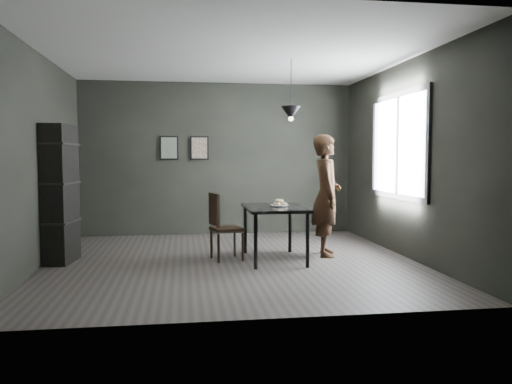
{
  "coord_description": "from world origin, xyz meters",
  "views": [
    {
      "loc": [
        -0.64,
        -6.77,
        1.43
      ],
      "look_at": [
        0.35,
        0.05,
        0.95
      ],
      "focal_mm": 35.0,
      "sensor_mm": 36.0,
      "label": 1
    }
  ],
  "objects": [
    {
      "name": "back_wall",
      "position": [
        0.0,
        2.5,
        1.4
      ],
      "size": [
        5.0,
        0.1,
        2.8
      ],
      "primitive_type": "cube",
      "color": "black",
      "rests_on": "ground"
    },
    {
      "name": "wood_chair",
      "position": [
        -0.13,
        0.09,
        0.53
      ],
      "size": [
        0.49,
        0.49,
        0.94
      ],
      "rotation": [
        0.0,
        0.0,
        0.23
      ],
      "color": "black",
      "rests_on": "ground"
    },
    {
      "name": "pendant_lamp",
      "position": [
        0.85,
        0.1,
        2.05
      ],
      "size": [
        0.28,
        0.28,
        0.86
      ],
      "color": "black",
      "rests_on": "ground"
    },
    {
      "name": "woman",
      "position": [
        1.4,
        0.21,
        0.88
      ],
      "size": [
        0.54,
        0.71,
        1.76
      ],
      "primitive_type": "imported",
      "rotation": [
        0.0,
        0.0,
        1.38
      ],
      "color": "black",
      "rests_on": "ground"
    },
    {
      "name": "donut_pile",
      "position": [
        0.67,
        0.01,
        0.79
      ],
      "size": [
        0.21,
        0.2,
        0.09
      ],
      "rotation": [
        0.0,
        0.0,
        -0.35
      ],
      "color": "beige",
      "rests_on": "white_plate"
    },
    {
      "name": "cafe_table",
      "position": [
        0.6,
        0.0,
        0.67
      ],
      "size": [
        0.8,
        1.2,
        0.75
      ],
      "color": "black",
      "rests_on": "ground"
    },
    {
      "name": "white_plate",
      "position": [
        0.67,
        0.01,
        0.76
      ],
      "size": [
        0.23,
        0.23,
        0.01
      ],
      "primitive_type": "cylinder",
      "color": "silver",
      "rests_on": "cafe_table"
    },
    {
      "name": "shelf_unit",
      "position": [
        -2.32,
        0.27,
        0.93
      ],
      "size": [
        0.43,
        0.66,
        1.87
      ],
      "primitive_type": "cube",
      "rotation": [
        0.0,
        0.0,
        -0.13
      ],
      "color": "black",
      "rests_on": "ground"
    },
    {
      "name": "framed_print_left",
      "position": [
        -0.9,
        2.47,
        1.6
      ],
      "size": [
        0.34,
        0.04,
        0.44
      ],
      "color": "black",
      "rests_on": "ground"
    },
    {
      "name": "ceiling",
      "position": [
        0.0,
        0.0,
        2.8
      ],
      "size": [
        5.0,
        5.0,
        0.02
      ],
      "color": "silver",
      "rests_on": "ground"
    },
    {
      "name": "framed_print_right",
      "position": [
        -0.35,
        2.47,
        1.6
      ],
      "size": [
        0.34,
        0.04,
        0.44
      ],
      "color": "black",
      "rests_on": "ground"
    },
    {
      "name": "window_assembly",
      "position": [
        2.47,
        0.2,
        1.6
      ],
      "size": [
        0.04,
        1.96,
        1.56
      ],
      "color": "white",
      "rests_on": "ground"
    },
    {
      "name": "ground",
      "position": [
        0.0,
        0.0,
        0.0
      ],
      "size": [
        5.0,
        5.0,
        0.0
      ],
      "primitive_type": "plane",
      "color": "#322E2B",
      "rests_on": "ground"
    }
  ]
}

